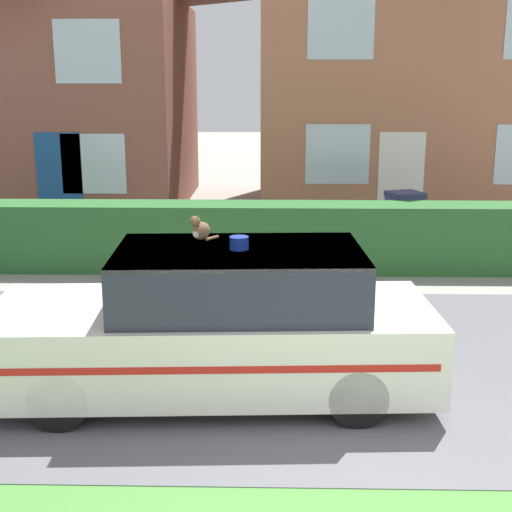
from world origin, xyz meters
TOP-DOWN VIEW (x-y plane):
  - road_strip at (0.00, 3.86)m, footprint 28.00×5.39m
  - garden_hedge at (-1.42, 7.98)m, footprint 11.01×0.84m
  - police_car at (-1.33, 2.96)m, footprint 4.63×1.95m
  - cat at (-1.49, 2.81)m, footprint 0.28×0.25m
  - house_left at (-6.64, 14.59)m, footprint 7.52×6.73m
  - house_right at (2.70, 14.49)m, footprint 7.87×5.88m
  - wheelie_bin at (1.68, 9.15)m, footprint 0.75×0.74m

SIDE VIEW (x-z plane):
  - road_strip at x=0.00m, z-range 0.00..0.01m
  - garden_hedge at x=-1.42m, z-range 0.00..1.16m
  - wheelie_bin at x=1.68m, z-range 0.00..1.19m
  - police_car at x=-1.33m, z-range -0.08..1.60m
  - cat at x=-1.49m, z-range 1.67..1.93m
  - house_left at x=-6.64m, z-range 0.06..6.88m
  - house_right at x=2.70m, z-range 0.09..8.32m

